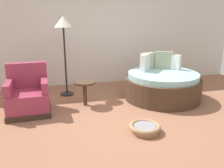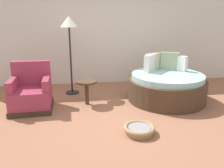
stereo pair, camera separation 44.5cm
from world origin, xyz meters
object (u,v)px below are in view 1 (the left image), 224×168
round_daybed (162,85)px  red_armchair (28,96)px  side_table (85,86)px  floor_lamp (63,29)px  pet_basket (145,128)px

round_daybed → red_armchair: round_daybed is taller
side_table → floor_lamp: (-0.33, 0.81, 1.11)m
floor_lamp → red_armchair: bearing=-131.2°
pet_basket → side_table: side_table is taller
red_armchair → pet_basket: red_armchair is taller
side_table → floor_lamp: floor_lamp is taller
red_armchair → floor_lamp: floor_lamp is taller
round_daybed → pet_basket: size_ratio=3.34×
red_armchair → side_table: (1.11, 0.09, 0.10)m
round_daybed → red_armchair: 2.89m
side_table → floor_lamp: 1.41m
round_daybed → pet_basket: (-1.00, -1.45, -0.24)m
round_daybed → pet_basket: 1.78m
side_table → red_armchair: bearing=-175.4°
round_daybed → side_table: (-1.77, -0.03, 0.11)m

